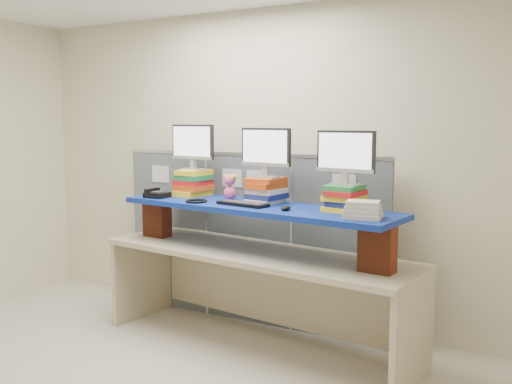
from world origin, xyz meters
The scene contains 18 objects.
room centered at (0.00, 0.00, 1.40)m, with size 5.00×4.00×2.80m.
cubicle_partition centered at (0.00, 1.78, 0.77)m, with size 2.60×0.06×1.53m.
desk centered at (0.36, 1.26, 0.63)m, with size 2.68×1.07×0.79m.
brick_pier_left centered at (-0.68, 1.34, 0.95)m, with size 0.24×0.13×0.32m, color maroon.
brick_pier_right centered at (1.38, 1.09, 0.95)m, with size 0.24×0.13×0.32m, color maroon.
blue_board centered at (0.36, 1.26, 1.14)m, with size 2.32×0.58×0.04m, color navy.
book_stack_left centered at (-0.38, 1.48, 1.27)m, with size 0.27×0.33×0.23m.
book_stack_center centered at (0.38, 1.39, 1.26)m, with size 0.28×0.34×0.20m.
book_stack_right centered at (1.07, 1.30, 1.25)m, with size 0.29×0.32×0.19m.
monitor_left centered at (-0.38, 1.47, 1.61)m, with size 0.45×0.15×0.39m.
monitor_center centered at (0.38, 1.38, 1.58)m, with size 0.45×0.15×0.39m.
monitor_right centered at (1.07, 1.30, 1.57)m, with size 0.45×0.15×0.39m.
keyboard centered at (0.29, 1.18, 1.17)m, with size 0.44×0.21×0.03m.
mouse centered at (0.69, 1.12, 1.17)m, with size 0.06×0.11×0.03m, color black.
desk_phone centered at (-0.59, 1.23, 1.19)m, with size 0.18×0.16×0.08m.
headset centered at (-0.13, 1.16, 1.17)m, with size 0.18×0.18×0.02m, color black.
plush_toy centered at (0.04, 1.40, 1.27)m, with size 0.13×0.09×0.21m.
binder_stack centered at (1.29, 1.06, 1.21)m, with size 0.27×0.23×0.12m.
Camera 1 is at (2.46, -2.58, 1.80)m, focal length 40.00 mm.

